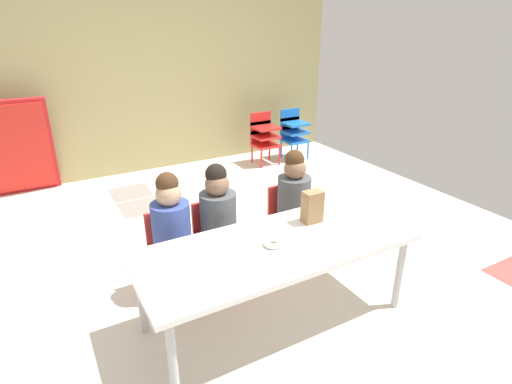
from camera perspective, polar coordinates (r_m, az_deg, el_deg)
ground_plane at (r=3.48m, az=-2.64°, el=-8.96°), size 5.31×5.04×0.02m
back_wall at (r=5.35m, az=-15.81°, el=17.24°), size 5.31×0.10×2.74m
craft_table at (r=2.55m, az=2.88°, el=-8.10°), size 1.73×0.72×0.57m
seated_child_near_camera at (r=2.83m, az=-11.76°, el=-4.40°), size 0.32×0.31×0.92m
seated_child_middle_seat at (r=2.93m, az=-5.35°, el=-2.95°), size 0.32×0.31×0.92m
seated_child_far_right at (r=3.22m, az=5.21°, el=-0.48°), size 0.32×0.31×0.92m
kid_chair_red_stack at (r=5.55m, az=1.15°, el=7.99°), size 0.32×0.30×0.68m
kid_chair_blue_stack at (r=5.80m, az=5.24°, el=8.55°), size 0.32×0.30×0.68m
folded_activity_table at (r=5.15m, az=-31.27°, el=5.06°), size 0.90×0.29×1.09m
paper_bag_brown at (r=2.75m, az=7.85°, el=-2.05°), size 0.13×0.09×0.22m
paper_plate_near_edge at (r=2.48m, az=2.38°, el=-7.54°), size 0.18×0.18×0.01m
donut_powdered_on_plate at (r=2.47m, az=2.39°, el=-7.11°), size 0.12×0.12×0.04m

